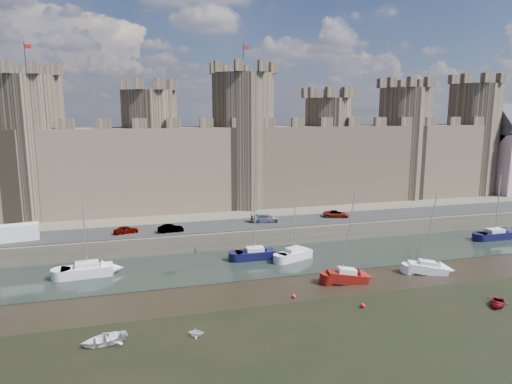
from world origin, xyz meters
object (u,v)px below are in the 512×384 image
car_1 (171,229)px  sailboat_2 (294,254)px  car_3 (336,214)px  sailboat_3 (495,234)px  sailboat_1 (255,254)px  car_2 (265,218)px  sailboat_5 (427,268)px  van (18,233)px  sailboat_0 (87,270)px  sailboat_4 (347,276)px  car_0 (126,230)px

car_1 → sailboat_2: (15.10, -8.78, -2.26)m
car_3 → sailboat_3: size_ratio=0.42×
car_3 → sailboat_1: bearing=139.8°
car_1 → car_3: 26.24m
car_2 → sailboat_5: size_ratio=0.46×
sailboat_2 → sailboat_3: 32.72m
van → sailboat_5: size_ratio=0.52×
car_2 → sailboat_3: sailboat_3 is taller
car_3 → sailboat_5: bearing=-153.3°
car_3 → sailboat_2: 15.70m
car_1 → sailboat_3: 48.49m
van → sailboat_0: sailboat_0 is taller
sailboat_0 → sailboat_4: sailboat_0 is taller
car_2 → sailboat_4: bearing=-159.5°
car_0 → car_3: size_ratio=0.81×
sailboat_0 → sailboat_4: bearing=-22.9°
sailboat_1 → sailboat_4: bearing=-51.7°
car_0 → sailboat_2: sailboat_2 is taller
van → sailboat_5: (48.26, -18.84, -2.88)m
van → sailboat_3: bearing=-16.6°
car_3 → sailboat_5: size_ratio=0.42×
car_2 → van: size_ratio=0.90×
sailboat_0 → sailboat_3: bearing=-3.5°
car_3 → car_1: bearing=114.0°
car_0 → car_2: (20.40, 1.12, 0.10)m
car_3 → sailboat_4: bearing=177.3°
car_0 → sailboat_3: bearing=-113.5°
sailboat_3 → van: bearing=171.8°
sailboat_1 → sailboat_3: (37.62, -0.54, -0.04)m
car_0 → sailboat_1: (16.18, -8.24, -2.25)m
sailboat_0 → sailboat_1: (20.65, 0.70, -0.02)m
sailboat_3 → sailboat_1: bearing=178.5°
car_2 → sailboat_5: bearing=-133.9°
car_2 → sailboat_5: (14.34, -19.82, -2.45)m
sailboat_5 → sailboat_1: bearing=171.0°
sailboat_5 → sailboat_3: bearing=47.9°
car_0 → car_3: 32.17m
car_1 → sailboat_1: sailboat_1 is taller
car_0 → car_1: car_1 is taller
car_2 → sailboat_2: bearing=-166.1°
car_3 → car_2: bearing=109.5°
car_0 → sailboat_1: sailboat_1 is taller
car_1 → sailboat_4: size_ratio=0.33×
sailboat_5 → car_1: bearing=168.8°
car_2 → sailboat_0: size_ratio=0.42×
van → sailboat_4: sailboat_4 is taller
sailboat_1 → sailboat_3: size_ratio=1.04×
car_3 → sailboat_4: (-8.11, -20.02, -2.29)m
car_0 → car_1: (6.00, -0.99, 0.02)m
car_1 → car_2: size_ratio=0.78×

